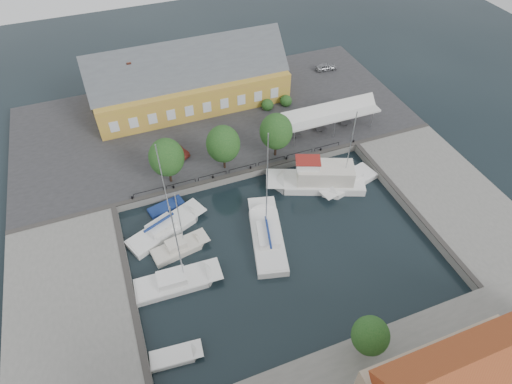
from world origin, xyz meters
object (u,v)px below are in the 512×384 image
Objects in this scene: west_boat_c at (176,283)px; center_sailboat at (267,238)px; car_silver at (326,67)px; trawler at (319,179)px; warehouse at (186,82)px; launch_sw at (176,357)px; west_boat_b at (179,249)px; east_boat_a at (348,182)px; launch_nw at (166,208)px; west_boat_a at (165,229)px; tent_canopy at (329,114)px; car_red at (175,150)px.

center_sailboat is at bearing 10.55° from west_boat_c.
car_silver is at bearing 52.58° from center_sailboat.
trawler is 1.06× the size of west_boat_c.
car_silver is 36.95m from center_sailboat.
warehouse is 24.23m from car_silver.
car_silver is 52.38m from launch_sw.
center_sailboat is 9.74m from west_boat_b.
west_boat_c is at bearing -164.11° from east_boat_a.
west_boat_b is at bearing -89.29° from launch_nw.
center_sailboat is 11.63m from west_boat_a.
trawler is 19.68m from west_boat_a.
tent_canopy is 27.19m from west_boat_a.
east_boat_a reaches higher than launch_sw.
center_sailboat reaches higher than west_boat_b.
west_boat_b is (-22.37, -2.66, -0.00)m from east_boat_a.
trawler is 3.77m from east_boat_a.
warehouse reaches higher than launch_sw.
west_boat_b is at bearing -106.68° from warehouse.
trawler is 1.41× the size of west_boat_b.
east_boat_a is 0.94× the size of west_boat_a.
trawler is at bearing 31.84° from center_sailboat.
west_boat_b is (-9.51, 2.07, -0.10)m from center_sailboat.
tent_canopy is 3.96× the size of car_silver.
west_boat_c is at bearing -93.76° from west_boat_a.
center_sailboat is at bearing -42.03° from launch_nw.
car_red is at bearing 118.05° from car_silver.
warehouse is 2.25× the size of west_boat_a.
east_boat_a is (12.86, 4.72, -0.10)m from center_sailboat.
warehouse is 3.18× the size of west_boat_b.
west_boat_c is 2.44× the size of launch_sw.
west_boat_b is at bearing 135.32° from car_silver.
east_boat_a is 29.24m from launch_sw.
west_boat_b is 1.99× the size of launch_nw.
west_boat_c is at bearing -134.81° from car_red.
east_boat_a is at bearing -9.92° from launch_nw.
car_silver is 0.28× the size of trawler.
west_boat_c is at bearing -106.83° from warehouse.
center_sailboat is 1.23× the size of east_boat_a.
east_boat_a is at bearing -102.18° from tent_canopy.
west_boat_a reaches higher than trawler.
warehouse is 21.78m from launch_nw.
center_sailboat is 12.92m from launch_nw.
west_boat_c is at bearing 75.87° from launch_sw.
launch_nw is (-3.30, -8.36, -1.60)m from car_red.
west_boat_a is at bearing 152.81° from center_sailboat.
launch_sw is (-2.36, -14.79, -0.18)m from west_boat_a.
trawler is 1.00× the size of west_boat_a.
tent_canopy is 21.51m from car_red.
launch_nw is at bearing 83.44° from west_boat_c.
west_boat_b reaches higher than launch_sw.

